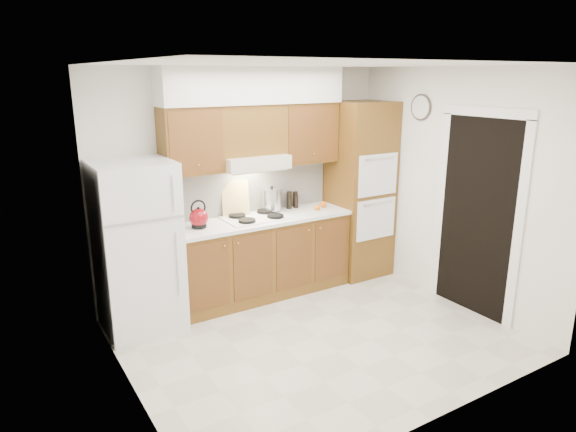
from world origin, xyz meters
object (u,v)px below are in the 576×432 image
object	(u,v)px
kettle	(199,218)
stock_pot	(272,199)
fridge	(137,247)
oven_cabinet	(359,190)

from	to	relation	value
kettle	stock_pot	xyz separation A→B (m)	(0.99, 0.17, 0.04)
fridge	stock_pot	xyz separation A→B (m)	(1.67, 0.22, 0.23)
kettle	fridge	bearing A→B (deg)	159.73
oven_cabinet	kettle	size ratio (longest dim) A/B	10.90
oven_cabinet	fridge	bearing A→B (deg)	-179.30
kettle	stock_pot	world-z (taller)	stock_pot
fridge	kettle	size ratio (longest dim) A/B	8.52
fridge	stock_pot	size ratio (longest dim) A/B	7.09
fridge	oven_cabinet	xyz separation A→B (m)	(2.85, 0.03, 0.24)
kettle	stock_pot	bearing A→B (deg)	-14.58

